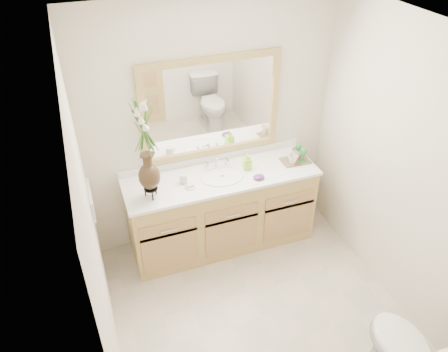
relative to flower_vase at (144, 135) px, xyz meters
name	(u,v)px	position (x,y,z in m)	size (l,w,h in m)	color
floor	(261,317)	(0.68, -0.92, -1.44)	(2.60, 2.60, 0.00)	beige
ceiling	(283,40)	(0.68, -0.92, 0.96)	(2.40, 2.60, 0.02)	white
wall_back	(211,127)	(0.68, 0.38, -0.24)	(2.40, 0.02, 2.40)	silver
wall_left	(97,250)	(-0.52, -0.92, -0.24)	(0.02, 2.60, 2.40)	silver
wall_right	(408,176)	(1.88, -0.92, -0.24)	(0.02, 2.60, 2.40)	silver
vanity	(222,211)	(0.68, 0.09, -1.04)	(1.80, 0.55, 0.80)	tan
counter	(222,177)	(0.68, 0.09, -0.63)	(1.84, 0.57, 0.03)	white
sink	(222,181)	(0.68, 0.08, -0.67)	(0.38, 0.34, 0.23)	white
mirror	(212,108)	(0.68, 0.36, -0.04)	(1.32, 0.04, 0.97)	white
switch_plate	(92,206)	(-0.50, -0.16, -0.46)	(0.02, 0.12, 0.12)	white
flower_vase	(144,135)	(0.00, 0.00, 0.00)	(0.22, 0.22, 0.90)	black
tumbler	(183,179)	(0.32, 0.11, -0.57)	(0.07, 0.07, 0.09)	beige
soap_dish	(190,186)	(0.35, 0.01, -0.60)	(0.10, 0.10, 0.03)	beige
soap_bottle	(247,162)	(0.95, 0.12, -0.54)	(0.07, 0.07, 0.15)	#99EC37
purple_dish	(259,177)	(0.99, -0.07, -0.59)	(0.11, 0.09, 0.04)	#5D287A
tray	(295,161)	(1.45, 0.08, -0.61)	(0.27, 0.18, 0.01)	brown
mug_left	(293,159)	(1.40, 0.04, -0.55)	(0.09, 0.09, 0.09)	beige
mug_right	(296,153)	(1.47, 0.11, -0.54)	(0.11, 0.10, 0.11)	beige
goblet_front	(303,153)	(1.50, 0.04, -0.50)	(0.07, 0.07, 0.15)	#297C33
goblet_back	(298,148)	(1.50, 0.14, -0.50)	(0.06, 0.06, 0.14)	#297C33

